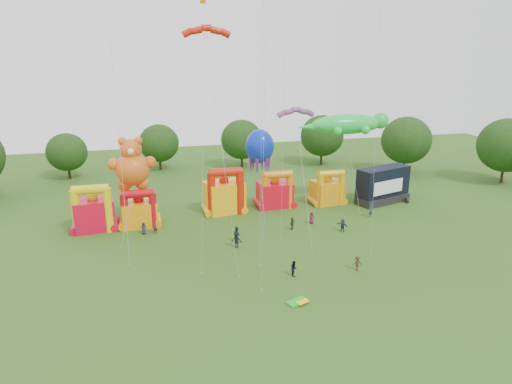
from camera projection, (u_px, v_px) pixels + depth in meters
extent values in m
plane|color=#2E4C15|center=(290.00, 318.00, 39.45)|extent=(160.00, 160.00, 0.00)
cylinder|color=#352314|center=(503.00, 172.00, 80.50)|extent=(0.44, 0.44, 3.93)
ellipsoid|color=#1A3610|center=(507.00, 145.00, 79.11)|extent=(9.83, 9.83, 9.39)
cylinder|color=#352314|center=(404.00, 164.00, 87.24)|extent=(0.44, 0.44, 3.72)
ellipsoid|color=#1A3610|center=(406.00, 140.00, 85.93)|extent=(9.30, 9.30, 8.89)
cylinder|color=#352314|center=(321.00, 156.00, 94.05)|extent=(0.44, 0.44, 3.51)
ellipsoid|color=#1A3610|center=(322.00, 136.00, 92.81)|extent=(8.77, 8.78, 8.39)
cylinder|color=#352314|center=(242.00, 159.00, 91.83)|extent=(0.44, 0.44, 3.30)
ellipsoid|color=#1A3610|center=(242.00, 139.00, 90.66)|extent=(8.25, 8.25, 7.88)
cylinder|color=#352314|center=(160.00, 162.00, 89.92)|extent=(0.44, 0.44, 3.09)
ellipsoid|color=#1A3610|center=(159.00, 143.00, 88.83)|extent=(7.73, 7.72, 7.38)
cylinder|color=#352314|center=(69.00, 171.00, 83.47)|extent=(0.44, 0.44, 2.88)
ellipsoid|color=#1A3610|center=(67.00, 152.00, 82.46)|extent=(7.20, 7.20, 6.88)
cube|color=red|center=(94.00, 214.00, 59.12)|extent=(5.45, 4.59, 4.04)
cylinder|color=yellow|center=(76.00, 213.00, 57.07)|extent=(1.09, 1.09, 5.77)
cylinder|color=yellow|center=(109.00, 210.00, 57.98)|extent=(1.09, 1.09, 5.77)
cylinder|color=yellow|center=(90.00, 189.00, 56.69)|extent=(4.43, 1.15, 1.15)
sphere|color=yellow|center=(92.00, 197.00, 58.45)|extent=(1.40, 1.40, 1.40)
cube|color=orange|center=(140.00, 213.00, 60.52)|extent=(4.75, 3.88, 3.33)
cylinder|color=red|center=(125.00, 212.00, 58.66)|extent=(1.01, 1.01, 4.76)
cylinder|color=red|center=(153.00, 210.00, 59.50)|extent=(1.01, 1.01, 4.76)
cylinder|color=red|center=(138.00, 194.00, 58.40)|extent=(4.07, 1.06, 1.06)
sphere|color=red|center=(138.00, 199.00, 59.95)|extent=(1.40, 1.40, 1.40)
cube|color=#F6AE0C|center=(224.00, 197.00, 65.73)|extent=(5.95, 5.15, 4.36)
cylinder|color=red|center=(212.00, 195.00, 63.59)|extent=(1.14, 1.14, 6.23)
cylinder|color=red|center=(240.00, 193.00, 64.54)|extent=(1.14, 1.14, 6.23)
cylinder|color=red|center=(226.00, 172.00, 63.17)|extent=(4.62, 1.20, 1.20)
sphere|color=red|center=(224.00, 180.00, 65.02)|extent=(1.40, 1.40, 1.40)
cube|color=red|center=(275.00, 194.00, 68.25)|extent=(4.93, 3.99, 3.65)
cylinder|color=orange|center=(265.00, 193.00, 66.29)|extent=(1.06, 1.06, 5.21)
cylinder|color=orange|center=(290.00, 191.00, 67.17)|extent=(1.06, 1.06, 5.21)
cylinder|color=orange|center=(278.00, 175.00, 65.98)|extent=(4.29, 1.11, 1.11)
sphere|color=orange|center=(275.00, 181.00, 67.64)|extent=(1.40, 1.40, 1.40)
cube|color=orange|center=(327.00, 192.00, 69.61)|extent=(4.96, 4.23, 3.48)
cylinder|color=#E49D0C|center=(320.00, 190.00, 67.79)|extent=(0.98, 0.98, 4.97)
cylinder|color=#E49D0C|center=(341.00, 189.00, 68.61)|extent=(0.98, 0.98, 4.97)
cylinder|color=#E49D0C|center=(331.00, 174.00, 67.48)|extent=(3.95, 1.02, 1.02)
sphere|color=#E49D0C|center=(328.00, 179.00, 69.02)|extent=(1.40, 1.40, 1.40)
cube|color=black|center=(382.00, 199.00, 70.34)|extent=(9.26, 5.72, 1.10)
cube|color=black|center=(383.00, 181.00, 69.74)|extent=(9.13, 5.31, 4.34)
cube|color=white|center=(388.00, 187.00, 68.32)|extent=(5.74, 1.88, 2.04)
cylinder|color=black|center=(366.00, 204.00, 68.35)|extent=(0.30, 0.90, 0.90)
cylinder|color=black|center=(407.00, 200.00, 69.99)|extent=(0.30, 0.90, 0.90)
sphere|color=#D65917|center=(132.00, 169.00, 59.25)|extent=(4.38, 4.38, 4.38)
sphere|color=#D65917|center=(131.00, 150.00, 58.50)|extent=(2.78, 2.78, 2.78)
sphere|color=#D65917|center=(122.00, 142.00, 57.95)|extent=(1.09, 1.09, 1.09)
sphere|color=#D65917|center=(138.00, 141.00, 58.42)|extent=(1.09, 1.09, 1.09)
sphere|color=#D65917|center=(113.00, 164.00, 58.48)|extent=(1.59, 1.59, 1.59)
sphere|color=#D65917|center=(150.00, 162.00, 59.55)|extent=(1.59, 1.59, 1.59)
sphere|color=#D65917|center=(125.00, 184.00, 59.56)|extent=(1.79, 1.79, 1.79)
sphere|color=#D65917|center=(142.00, 183.00, 60.08)|extent=(1.79, 1.79, 1.79)
sphere|color=white|center=(131.00, 152.00, 57.25)|extent=(0.80, 0.80, 0.80)
ellipsoid|color=green|center=(347.00, 124.00, 65.92)|extent=(10.99, 3.43, 2.92)
sphere|color=green|center=(380.00, 121.00, 67.09)|extent=(2.36, 2.36, 2.36)
cone|color=green|center=(310.00, 127.00, 64.67)|extent=(4.29, 1.72, 1.72)
sphere|color=green|center=(355.00, 126.00, 68.20)|extent=(1.29, 1.29, 1.29)
sphere|color=green|center=(366.00, 130.00, 65.01)|extent=(1.29, 1.29, 1.29)
sphere|color=green|center=(328.00, 127.00, 67.19)|extent=(1.29, 1.29, 1.29)
sphere|color=green|center=(338.00, 131.00, 64.01)|extent=(1.29, 1.29, 1.29)
ellipsoid|color=#0B28AF|center=(260.00, 146.00, 67.38)|extent=(4.23, 4.23, 5.07)
cone|color=#591E8C|center=(269.00, 161.00, 68.37)|extent=(0.95, 0.95, 3.38)
cone|color=#591E8C|center=(262.00, 160.00, 69.32)|extent=(0.95, 0.95, 3.38)
cone|color=#591E8C|center=(253.00, 160.00, 68.99)|extent=(0.95, 0.95, 3.38)
cone|color=#591E8C|center=(251.00, 162.00, 67.73)|extent=(0.95, 0.95, 3.38)
cone|color=#591E8C|center=(257.00, 164.00, 66.79)|extent=(0.95, 0.95, 3.38)
cone|color=#591E8C|center=(266.00, 163.00, 67.11)|extent=(0.95, 0.95, 3.38)
cube|color=green|center=(297.00, 302.00, 41.75)|extent=(2.23, 1.68, 0.24)
cube|color=yellow|center=(303.00, 302.00, 41.52)|extent=(1.34, 1.01, 0.10)
imported|color=#232036|center=(144.00, 228.00, 57.66)|extent=(0.85, 0.64, 1.58)
imported|color=#521723|center=(155.00, 228.00, 57.79)|extent=(0.71, 0.65, 1.63)
imported|color=#173B28|center=(237.00, 234.00, 55.35)|extent=(0.92, 1.07, 1.91)
imported|color=black|center=(237.00, 240.00, 53.56)|extent=(1.47, 1.27, 1.98)
imported|color=#363215|center=(292.00, 223.00, 59.22)|extent=(1.00, 0.97, 1.68)
imported|color=#292843|center=(342.00, 225.00, 58.57)|extent=(1.27, 1.61, 1.70)
imported|color=#591921|center=(312.00, 218.00, 61.35)|extent=(0.83, 0.57, 1.62)
imported|color=#1B432D|center=(371.00, 211.00, 63.79)|extent=(0.76, 0.67, 1.76)
imported|color=black|center=(294.00, 268.00, 46.83)|extent=(0.69, 0.85, 1.64)
imported|color=#362615|center=(357.00, 263.00, 48.00)|extent=(1.08, 0.70, 1.56)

